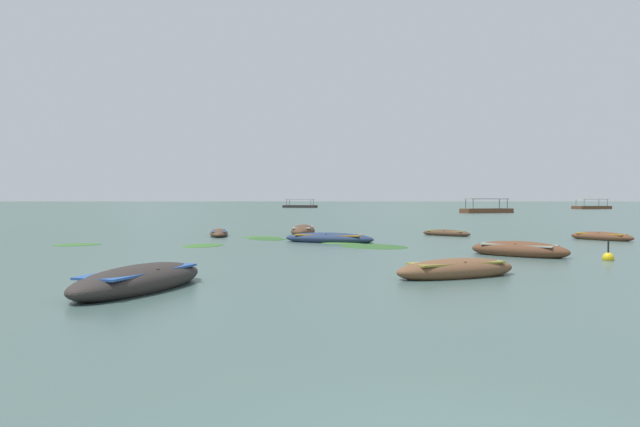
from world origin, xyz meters
TOP-DOWN VIEW (x-y plane):
  - ground_plane at (0.00, 1500.00)m, footprint 6000.00×6000.00m
  - mountain_2 at (-171.14, 2233.59)m, footprint 1423.79×1423.79m
  - mountain_3 at (729.61, 2404.86)m, footprint 1412.85×1412.85m
  - rowboat_0 at (0.16, 24.23)m, footprint 4.70×2.89m
  - rowboat_2 at (6.88, 17.06)m, footprint 3.59×3.34m
  - rowboat_3 at (7.27, 29.41)m, footprint 2.79×2.74m
  - rowboat_4 at (-5.98, 29.77)m, footprint 1.55×4.25m
  - rowboat_5 at (2.97, 11.27)m, footprint 3.87×2.46m
  - rowboat_6 at (-1.08, 30.53)m, footprint 1.76×4.22m
  - rowboat_7 at (14.41, 25.46)m, footprint 2.63×3.26m
  - rowboat_8 at (-4.93, 9.23)m, footprint 2.97×4.68m
  - ferry_0 at (67.69, 131.28)m, footprint 9.69×5.95m
  - ferry_1 at (-1.38, 156.34)m, footprint 9.72×5.92m
  - ferry_2 at (29.16, 89.86)m, footprint 9.10×5.28m
  - mooring_buoy at (9.37, 15.43)m, footprint 0.38×0.38m
  - weed_patch_0 at (2.02, 21.48)m, footprint 4.11×4.14m
  - weed_patch_1 at (-5.65, 22.26)m, footprint 2.40×2.87m
  - weed_patch_2 at (-3.03, 26.76)m, footprint 2.88×3.21m
  - weed_patch_4 at (1.08, 24.02)m, footprint 3.36×3.04m
  - weed_patch_5 at (-3.39, 27.94)m, footprint 2.65×2.12m
  - weed_patch_6 at (-11.53, 22.89)m, footprint 2.55×2.19m

SIDE VIEW (x-z plane):
  - ground_plane at x=0.00m, z-range 0.00..0.00m
  - weed_patch_0 at x=2.02m, z-range -0.07..0.07m
  - weed_patch_1 at x=-5.65m, z-range -0.07..0.07m
  - weed_patch_2 at x=-3.03m, z-range -0.07..0.07m
  - weed_patch_4 at x=1.08m, z-range -0.07..0.07m
  - weed_patch_5 at x=-3.39m, z-range -0.07..0.07m
  - weed_patch_6 at x=-11.53m, z-range -0.07..0.07m
  - mooring_buoy at x=9.37m, z-range -0.33..0.50m
  - rowboat_3 at x=7.27m, z-range -0.08..0.36m
  - rowboat_4 at x=-5.98m, z-range -0.09..0.40m
  - rowboat_7 at x=14.41m, z-range -0.10..0.44m
  - rowboat_0 at x=0.16m, z-range -0.11..0.49m
  - rowboat_5 at x=2.97m, z-range -0.12..0.51m
  - rowboat_2 at x=6.88m, z-range -0.13..0.56m
  - rowboat_8 at x=-4.93m, z-range -0.14..0.59m
  - rowboat_6 at x=-1.08m, z-range -0.14..0.62m
  - ferry_0 at x=67.69m, z-range -0.82..1.71m
  - ferry_1 at x=-1.38m, z-range -0.82..1.71m
  - ferry_2 at x=29.16m, z-range -0.82..1.71m
  - mountain_2 at x=-171.14m, z-range 0.00..383.12m
  - mountain_3 at x=729.61m, z-range 0.00..414.41m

